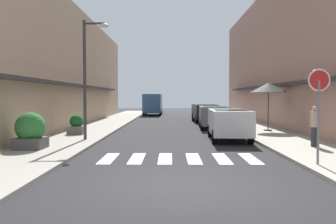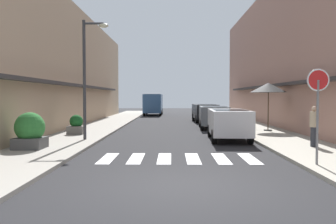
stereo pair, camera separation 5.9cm
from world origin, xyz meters
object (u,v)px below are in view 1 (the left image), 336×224
parked_car_far (205,111)px  pedestrian_walking_near (314,125)px  delivery_van (153,103)px  planter_corner (30,131)px  parked_car_near (229,121)px  parked_car_mid (213,115)px  cafe_umbrella (268,88)px  street_lamp (89,67)px  planter_midblock (76,125)px  round_street_sign (319,91)px

parked_car_far → pedestrian_walking_near: pedestrian_walking_near is taller
delivery_van → planter_corner: size_ratio=3.94×
parked_car_near → parked_car_mid: 6.36m
parked_car_mid → delivery_van: (-4.83, 17.34, 0.48)m
delivery_van → cafe_umbrella: 21.45m
parked_car_near → street_lamp: (-6.53, -0.73, 2.51)m
parked_car_near → pedestrian_walking_near: bearing=-46.7°
cafe_umbrella → planter_corner: (-10.93, -7.40, -1.81)m
parked_car_mid → street_lamp: bearing=-132.7°
planter_corner → pedestrian_walking_near: bearing=3.5°
parked_car_near → planter_corner: 8.89m
parked_car_near → delivery_van: bearing=101.5°
cafe_umbrella → planter_corner: 13.32m
pedestrian_walking_near → street_lamp: bearing=72.6°
parked_car_mid → parked_car_far: same height
delivery_van → planter_corner: bearing=-96.8°
parked_car_near → parked_car_far: same height
parked_car_far → planter_midblock: parked_car_far is taller
street_lamp → planter_corner: (-1.55, -2.98, -2.66)m
round_street_sign → pedestrian_walking_near: 4.23m
planter_corner → planter_midblock: 5.44m
parked_car_far → round_street_sign: size_ratio=1.63×
delivery_van → pedestrian_walking_near: delivery_van is taller
planter_corner → cafe_umbrella: bearing=34.1°
parked_car_mid → round_street_sign: bearing=-83.6°
street_lamp → planter_corner: size_ratio=3.95×
planter_corner → planter_midblock: bearing=86.5°
parked_car_far → cafe_umbrella: size_ratio=1.63×
parked_car_near → planter_midblock: 7.95m
parked_car_far → delivery_van: 12.00m
delivery_van → round_street_sign: round_street_sign is taller
parked_car_near → planter_corner: bearing=-155.4°
parked_car_far → round_street_sign: (1.48, -19.56, 1.32)m
parked_car_far → pedestrian_walking_near: 16.03m
delivery_van → street_lamp: street_lamp is taller
street_lamp → planter_midblock: bearing=116.6°
parked_car_mid → pedestrian_walking_near: 9.83m
planter_midblock → round_street_sign: bearing=-42.8°
parked_car_near → cafe_umbrella: 4.95m
delivery_van → planter_corner: delivery_van is taller
parked_car_far → cafe_umbrella: cafe_umbrella is taller
round_street_sign → parked_car_mid: bearing=96.4°
street_lamp → planter_midblock: street_lamp is taller
parked_car_mid → round_street_sign: (1.48, -13.19, 1.32)m
parked_car_near → planter_midblock: size_ratio=4.25×
parked_car_mid → round_street_sign: round_street_sign is taller
planter_corner → planter_midblock: size_ratio=1.36×
street_lamp → pedestrian_walking_near: street_lamp is taller
cafe_umbrella → parked_car_far: bearing=107.5°
parked_car_mid → street_lamp: size_ratio=0.76×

